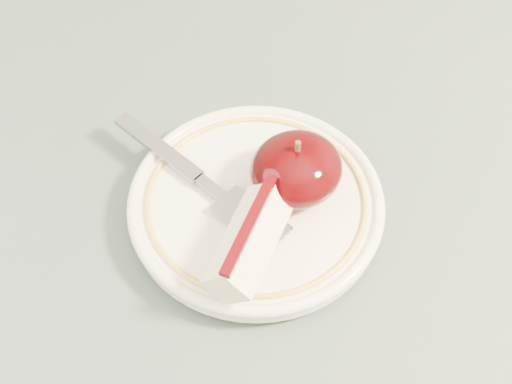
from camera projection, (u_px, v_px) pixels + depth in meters
table at (267, 317)px, 0.56m from camera, size 0.90×0.90×0.75m
plate at (256, 204)px, 0.51m from camera, size 0.18×0.18×0.02m
apple_half at (296, 169)px, 0.49m from camera, size 0.07×0.06×0.05m
apple_wedge at (250, 240)px, 0.46m from camera, size 0.09×0.07×0.04m
fork at (200, 179)px, 0.51m from camera, size 0.04×0.17×0.00m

